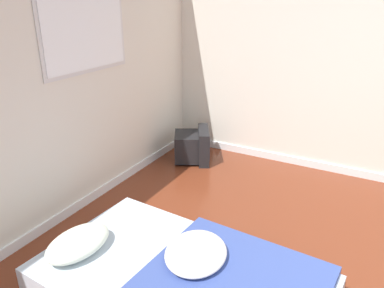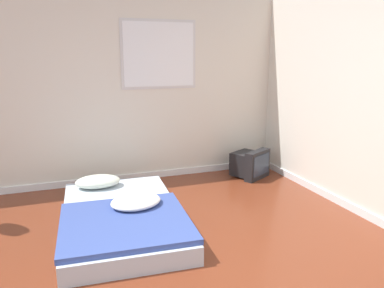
# 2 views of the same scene
# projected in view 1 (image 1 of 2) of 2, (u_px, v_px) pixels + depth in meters

# --- Properties ---
(wall_back) EXTENTS (7.23, 0.08, 2.60)m
(wall_back) POSITION_uv_depth(u_px,v_px,m) (18.00, 84.00, 2.79)
(wall_back) COLOR silver
(wall_back) RESTS_ON ground_plane
(mattress_bed) EXTENTS (1.27, 2.00, 0.32)m
(mattress_bed) POSITION_uv_depth(u_px,v_px,m) (180.00, 280.00, 2.53)
(mattress_bed) COLOR silver
(mattress_bed) RESTS_ON ground_plane
(crt_tv) EXTENTS (0.58, 0.57, 0.40)m
(crt_tv) POSITION_uv_depth(u_px,v_px,m) (194.00, 146.00, 4.55)
(crt_tv) COLOR black
(crt_tv) RESTS_ON ground_plane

